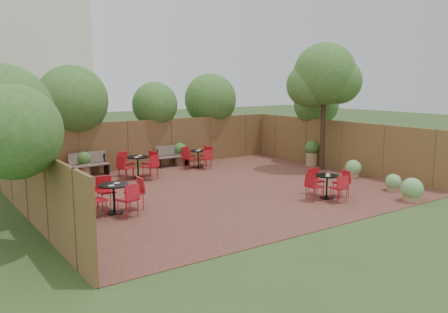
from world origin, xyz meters
TOP-DOWN VIEW (x-y plane):
  - ground at (0.00, 0.00)m, footprint 80.00×80.00m
  - courtyard_paving at (0.00, 0.00)m, footprint 12.00×10.00m
  - fence_back at (0.00, 5.00)m, footprint 12.00×0.08m
  - fence_left at (-6.00, 0.00)m, footprint 0.08×10.00m
  - fence_right at (6.00, 0.00)m, footprint 0.08×10.00m
  - neighbour_building at (-4.50, 8.00)m, footprint 5.00×4.00m
  - overhang_foliage at (-1.97, 3.24)m, footprint 15.36×10.55m
  - courtyard_tree at (5.39, 0.44)m, footprint 2.66×2.56m
  - park_bench_left at (-2.83, 4.62)m, footprint 1.50×0.56m
  - park_bench_right at (0.78, 4.62)m, footprint 1.46×0.57m
  - bistro_tables at (-1.79, 1.15)m, footprint 8.63×8.22m
  - planters at (-0.15, 3.58)m, footprint 11.79×3.99m
  - low_shrubs at (4.46, -3.26)m, footprint 1.98×3.96m

SIDE VIEW (x-z plane):
  - ground at x=0.00m, z-range 0.00..0.00m
  - courtyard_paving at x=0.00m, z-range 0.00..0.02m
  - low_shrubs at x=4.46m, z-range -0.02..0.69m
  - bistro_tables at x=-1.79m, z-range 0.01..0.94m
  - park_bench_right at x=0.78m, z-range 0.03..0.92m
  - park_bench_left at x=-2.83m, z-range 0.03..0.95m
  - planters at x=-0.15m, z-range 0.03..1.11m
  - fence_back at x=0.00m, z-range 0.00..2.00m
  - fence_left at x=-6.00m, z-range 0.00..2.00m
  - fence_right at x=6.00m, z-range 0.00..2.00m
  - overhang_foliage at x=-1.97m, z-range 1.33..4.09m
  - courtyard_tree at x=5.39m, z-range 1.17..6.25m
  - neighbour_building at x=-4.50m, z-range 0.00..8.00m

